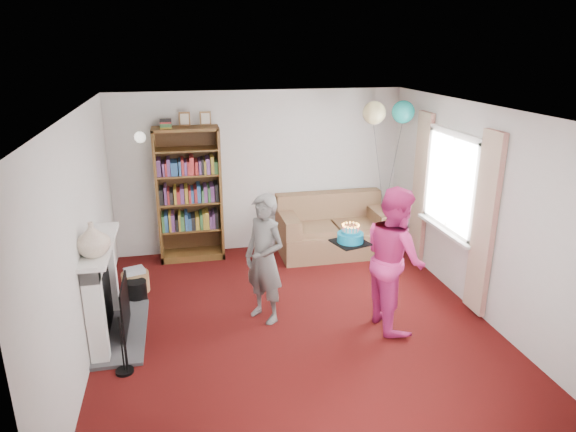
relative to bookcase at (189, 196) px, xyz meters
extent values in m
plane|color=#330907|center=(1.11, -2.30, -0.99)|extent=(5.00, 5.00, 0.00)
cube|color=silver|center=(1.11, 0.21, 0.26)|extent=(4.50, 0.02, 2.50)
cube|color=silver|center=(-1.15, -2.30, 0.26)|extent=(0.02, 5.00, 2.50)
cube|color=silver|center=(3.37, -2.30, 0.26)|extent=(0.02, 5.00, 2.50)
cube|color=white|center=(1.11, -2.30, 1.52)|extent=(4.50, 5.00, 0.01)
cube|color=#3F3F42|center=(-0.89, -2.10, -0.97)|extent=(0.55, 1.40, 0.04)
cube|color=white|center=(-1.04, -2.65, -0.46)|extent=(0.18, 0.14, 1.06)
cube|color=white|center=(-1.04, -1.55, -0.46)|extent=(0.18, 0.14, 1.06)
cube|color=white|center=(-1.04, -2.10, 0.01)|extent=(0.18, 1.24, 0.16)
cube|color=white|center=(-1.01, -2.10, 0.11)|extent=(0.28, 1.35, 0.05)
cube|color=black|center=(-1.06, -2.10, -0.51)|extent=(0.10, 0.80, 0.86)
cube|color=black|center=(-0.82, -2.10, -0.66)|extent=(0.02, 0.70, 0.60)
cylinder|color=black|center=(-0.79, -2.88, -0.67)|extent=(0.18, 0.18, 0.64)
cylinder|color=black|center=(-0.76, -1.30, -0.86)|extent=(0.26, 0.26, 0.26)
cube|color=white|center=(3.32, -1.70, 1.09)|extent=(0.08, 1.30, 0.08)
cube|color=white|center=(3.32, -1.70, -0.16)|extent=(0.08, 1.30, 0.08)
cube|color=white|center=(3.35, -1.70, 0.46)|extent=(0.01, 1.15, 1.20)
cube|color=white|center=(3.29, -1.70, -0.19)|extent=(0.14, 1.32, 0.04)
cube|color=#BAB08D|center=(3.31, -2.52, 0.16)|extent=(0.07, 0.38, 2.20)
cube|color=#BAB08D|center=(3.31, -0.88, 0.16)|extent=(0.07, 0.38, 2.20)
cylinder|color=gold|center=(-0.64, 0.15, 0.91)|extent=(0.04, 0.12, 0.04)
sphere|color=white|center=(-0.64, 0.06, 0.89)|extent=(0.16, 0.16, 0.16)
cube|color=#472B14|center=(0.00, 0.16, 0.02)|extent=(0.96, 0.04, 2.02)
cube|color=brown|center=(-0.46, -0.03, 0.02)|extent=(0.04, 0.42, 2.02)
cube|color=brown|center=(0.46, -0.03, 0.02)|extent=(0.04, 0.42, 2.02)
cube|color=brown|center=(0.00, -0.03, 1.01)|extent=(0.96, 0.42, 0.04)
cube|color=brown|center=(0.00, -0.03, -0.94)|extent=(0.96, 0.42, 0.10)
cube|color=brown|center=(0.00, -0.03, -0.51)|extent=(0.88, 0.38, 0.03)
cube|color=brown|center=(0.00, -0.03, -0.08)|extent=(0.88, 0.38, 0.02)
cube|color=brown|center=(0.00, -0.03, 0.34)|extent=(0.88, 0.38, 0.02)
cube|color=brown|center=(0.00, -0.03, 0.71)|extent=(0.88, 0.38, 0.02)
cube|color=maroon|center=(-0.26, -0.05, 1.09)|extent=(0.16, 0.22, 0.12)
cube|color=brown|center=(0.00, 0.02, 1.14)|extent=(0.16, 0.02, 0.20)
cube|color=brown|center=(0.30, 0.02, 1.14)|extent=(0.16, 0.02, 0.20)
cube|color=brown|center=(2.19, -0.30, -0.78)|extent=(1.71, 0.90, 0.40)
cube|color=brown|center=(2.19, 0.03, -0.43)|extent=(1.71, 0.24, 0.70)
cube|color=brown|center=(1.46, -0.30, -0.58)|extent=(0.24, 0.85, 0.55)
cube|color=brown|center=(2.92, -0.30, -0.58)|extent=(0.24, 0.85, 0.55)
cube|color=brown|center=(1.81, -0.38, -0.55)|extent=(0.72, 0.60, 0.12)
cube|color=brown|center=(2.57, -0.38, -0.55)|extent=(0.72, 0.60, 0.12)
cylinder|color=olive|center=(-0.79, -1.05, -0.85)|extent=(0.36, 0.36, 0.27)
cube|color=beige|center=(-0.79, -1.05, -0.69)|extent=(0.25, 0.20, 0.06)
imported|color=black|center=(0.79, -2.11, -0.21)|extent=(0.63, 0.68, 1.55)
imported|color=#CC2873|center=(2.21, -2.54, -0.15)|extent=(0.66, 0.84, 1.68)
cube|color=black|center=(1.68, -2.52, 0.08)|extent=(0.35, 0.35, 0.02)
cylinder|color=#0C7196|center=(1.68, -2.52, 0.14)|extent=(0.29, 0.29, 0.10)
cylinder|color=#0C7196|center=(1.68, -2.52, 0.20)|extent=(0.21, 0.21, 0.04)
cylinder|color=#E4657A|center=(1.77, -2.52, 0.23)|extent=(0.01, 0.01, 0.09)
sphere|color=orange|center=(1.77, -2.52, 0.28)|extent=(0.02, 0.02, 0.02)
cylinder|color=#E4657A|center=(1.76, -2.48, 0.23)|extent=(0.01, 0.01, 0.09)
sphere|color=orange|center=(1.76, -2.48, 0.28)|extent=(0.02, 0.02, 0.02)
cylinder|color=#E4657A|center=(1.74, -2.45, 0.23)|extent=(0.01, 0.01, 0.09)
sphere|color=orange|center=(1.74, -2.45, 0.28)|extent=(0.02, 0.02, 0.02)
cylinder|color=#E4657A|center=(1.70, -2.43, 0.23)|extent=(0.01, 0.01, 0.09)
sphere|color=orange|center=(1.70, -2.43, 0.28)|extent=(0.02, 0.02, 0.02)
cylinder|color=#E4657A|center=(1.66, -2.43, 0.23)|extent=(0.01, 0.01, 0.09)
sphere|color=orange|center=(1.66, -2.43, 0.28)|extent=(0.02, 0.02, 0.02)
cylinder|color=#E4657A|center=(1.63, -2.45, 0.23)|extent=(0.01, 0.01, 0.09)
sphere|color=orange|center=(1.63, -2.45, 0.28)|extent=(0.02, 0.02, 0.02)
cylinder|color=#E4657A|center=(1.60, -2.48, 0.23)|extent=(0.01, 0.01, 0.09)
sphere|color=orange|center=(1.60, -2.48, 0.28)|extent=(0.02, 0.02, 0.02)
cylinder|color=#E4657A|center=(1.59, -2.52, 0.23)|extent=(0.01, 0.01, 0.09)
sphere|color=orange|center=(1.59, -2.52, 0.28)|extent=(0.02, 0.02, 0.02)
cylinder|color=#E4657A|center=(1.60, -2.56, 0.23)|extent=(0.01, 0.01, 0.09)
sphere|color=orange|center=(1.60, -2.56, 0.28)|extent=(0.02, 0.02, 0.02)
cylinder|color=#E4657A|center=(1.63, -2.59, 0.23)|extent=(0.01, 0.01, 0.09)
sphere|color=orange|center=(1.63, -2.59, 0.28)|extent=(0.02, 0.02, 0.02)
cylinder|color=#E4657A|center=(1.66, -2.60, 0.23)|extent=(0.01, 0.01, 0.09)
sphere|color=orange|center=(1.66, -2.60, 0.28)|extent=(0.02, 0.02, 0.02)
cylinder|color=#E4657A|center=(1.70, -2.60, 0.23)|extent=(0.01, 0.01, 0.09)
sphere|color=orange|center=(1.70, -2.60, 0.28)|extent=(0.02, 0.02, 0.02)
cylinder|color=#E4657A|center=(1.74, -2.59, 0.23)|extent=(0.01, 0.01, 0.09)
sphere|color=orange|center=(1.74, -2.59, 0.28)|extent=(0.02, 0.02, 0.02)
cylinder|color=#E4657A|center=(1.76, -2.56, 0.23)|extent=(0.01, 0.01, 0.09)
sphere|color=orange|center=(1.76, -2.56, 0.28)|extent=(0.02, 0.02, 0.02)
sphere|color=#3F3F3F|center=(2.92, -0.50, -0.31)|extent=(0.02, 0.02, 0.02)
sphere|color=teal|center=(3.08, -0.60, 1.23)|extent=(0.33, 0.33, 0.33)
sphere|color=#CEC07E|center=(2.64, -0.60, 1.23)|extent=(0.33, 0.33, 0.33)
imported|color=beige|center=(-1.01, -2.45, 0.32)|extent=(0.45, 0.45, 0.35)
camera|label=1|loc=(-0.10, -7.53, 2.17)|focal=32.00mm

